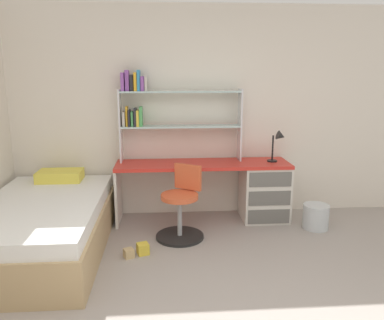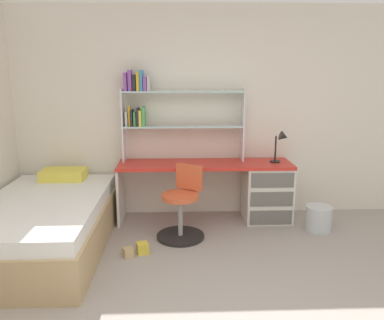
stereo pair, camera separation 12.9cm
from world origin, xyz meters
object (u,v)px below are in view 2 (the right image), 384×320
Objects in this scene: bed_platform at (44,225)px; toy_block_natural_2 at (128,252)px; desk at (250,188)px; toy_block_yellow_1 at (142,248)px; desk_lamp at (282,142)px; waste_bin at (318,218)px; swivel_chair at (182,210)px; bookshelf_hutch at (164,108)px.

bed_platform is 22.83× the size of toy_block_natural_2.
toy_block_yellow_1 is (-1.23, -0.87, -0.35)m from desk.
toy_block_natural_2 is at bearing -151.99° from desk_lamp.
bed_platform is (-2.57, -0.71, -0.71)m from desk_lamp.
desk_lamp is at bearing 139.10° from waste_bin.
waste_bin is (0.38, -0.33, -0.83)m from desk_lamp.
swivel_chair is 8.80× the size of toy_block_natural_2.
swivel_chair reaches higher than toy_block_yellow_1.
bookshelf_hutch is 4.91× the size of waste_bin.
desk reaches higher than waste_bin.
bookshelf_hutch is 0.71× the size of bed_platform.
toy_block_yellow_1 is at bearing -135.66° from swivel_chair.
waste_bin reaches higher than toy_block_yellow_1.
desk_lamp reaches higher than toy_block_natural_2.
desk is 1.01× the size of bed_platform.
desk_lamp reaches higher than bed_platform.
swivel_chair reaches higher than desk.
swivel_chair is 1.41m from bed_platform.
bookshelf_hutch is 1.44m from desk_lamp.
toy_block_yellow_1 is (0.99, -0.13, -0.21)m from bed_platform.
toy_block_natural_2 is (-0.13, -0.07, -0.01)m from toy_block_yellow_1.
swivel_chair reaches higher than bed_platform.
desk_lamp reaches higher than toy_block_yellow_1.
desk is at bearing 34.62° from toy_block_natural_2.
waste_bin is (1.76, -0.50, -1.21)m from bookshelf_hutch.
desk_lamp reaches higher than waste_bin.
bed_platform is 1.02m from toy_block_yellow_1.
bed_platform is 18.65× the size of toy_block_yellow_1.
bed_platform is at bearing -143.29° from bookshelf_hutch.
desk_lamp is 4.30× the size of toy_block_natural_2.
desk is 1.55m from toy_block_yellow_1.
bookshelf_hutch is 1.73m from toy_block_natural_2.
swivel_chair is at bearing 40.69° from toy_block_natural_2.
desk_lamp is at bearing 28.01° from toy_block_natural_2.
bookshelf_hutch reaches higher than toy_block_yellow_1.
swivel_chair is (0.20, -0.63, -1.04)m from bookshelf_hutch.
swivel_chair reaches higher than toy_block_natural_2.
bookshelf_hutch reaches higher than desk_lamp.
swivel_chair is 0.61m from toy_block_yellow_1.
toy_block_yellow_1 is at bearing -144.63° from desk.
swivel_chair is 2.67× the size of waste_bin.
desk_lamp reaches higher than desk.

